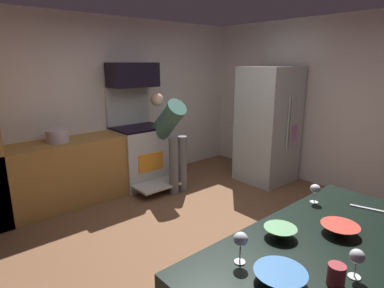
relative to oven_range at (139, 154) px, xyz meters
The scene contains 17 objects.
ground_plane 2.06m from the oven_range, 98.95° to the right, with size 5.20×4.80×0.02m, color brown.
wall_back 0.93m from the oven_range, 129.66° to the left, with size 5.20×0.12×2.60m, color silver.
wall_right 3.08m from the oven_range, 41.40° to the right, with size 0.12×4.80×2.60m, color silver.
lower_cabinet_run 1.21m from the oven_range, behind, with size 2.40×0.60×0.90m, color #A27034.
oven_range is the anchor object (origin of this frame).
microwave 1.23m from the oven_range, 90.00° to the left, with size 0.74×0.38×0.37m, color black.
refrigerator 2.14m from the oven_range, 34.81° to the right, with size 0.83×0.78×1.86m.
person_cook 0.68m from the oven_range, 63.54° to the right, with size 0.31×0.72×1.47m.
mixing_bowl_large 3.79m from the oven_range, 111.31° to the right, with size 0.26×0.26×0.06m, color #3369AB.
mixing_bowl_small 3.59m from the oven_range, 101.49° to the right, with size 0.23×0.23×0.06m, color red.
mixing_bowl_prep 3.45m from the oven_range, 107.29° to the right, with size 0.20×0.20×0.06m, color #5D9A62.
wine_glass_near 3.23m from the oven_range, 97.43° to the right, with size 0.07×0.07×0.14m.
wine_glass_mid 3.60m from the oven_range, 113.06° to the right, with size 0.08×0.08×0.17m.
wine_glass_far 3.91m from the oven_range, 105.94° to the right, with size 0.07×0.07×0.15m.
mug_coffee 3.90m from the oven_range, 107.83° to the right, with size 0.08×0.08×0.10m, color #9E3034.
knife_chef 3.52m from the oven_range, 93.50° to the right, with size 0.28×0.02×0.01m, color #B7BABF.
stock_pot 1.31m from the oven_range, behind, with size 0.29×0.29×0.17m, color #C1B1BF.
Camera 1 is at (-2.23, -2.25, 1.92)m, focal length 29.56 mm.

